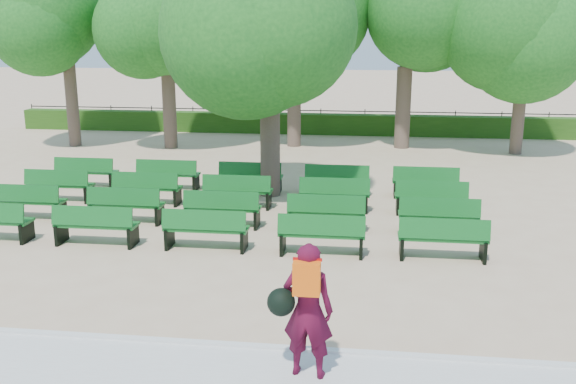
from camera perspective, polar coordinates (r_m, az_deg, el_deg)
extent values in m
plane|color=tan|center=(15.81, -4.75, -2.81)|extent=(120.00, 120.00, 0.00)
cube|color=silver|center=(9.27, -14.56, -16.08)|extent=(30.00, 2.20, 0.06)
cube|color=silver|center=(10.20, -12.16, -12.83)|extent=(30.00, 0.12, 0.10)
cube|color=#265115|center=(29.25, 0.90, 6.11)|extent=(26.00, 0.70, 0.90)
cube|color=#105F1F|center=(16.32, -4.99, -0.60)|extent=(1.86, 0.65, 0.06)
cube|color=#105F1F|center=(16.06, -5.17, 0.08)|extent=(1.83, 0.28, 0.43)
cylinder|color=brown|center=(18.12, -1.60, 4.38)|extent=(0.56, 0.56, 3.03)
ellipsoid|color=#206C1F|center=(17.84, -1.66, 13.35)|extent=(4.77, 4.77, 4.29)
imported|color=#480A21|center=(8.70, 1.78, -10.47)|extent=(0.74, 0.54, 1.89)
cube|color=#FF5F0D|center=(8.29, 1.67, -7.69)|extent=(0.35, 0.18, 0.44)
sphere|color=black|center=(8.62, -0.62, -9.77)|extent=(0.38, 0.38, 0.38)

